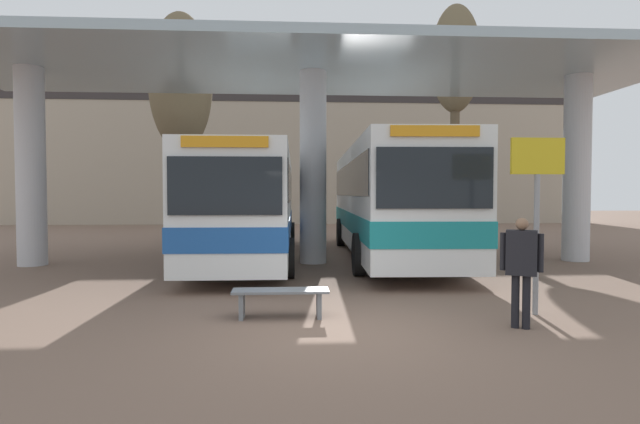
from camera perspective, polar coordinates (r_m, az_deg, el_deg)
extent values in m
plane|color=#755B4C|center=(7.53, 1.92, -13.38)|extent=(100.00, 100.00, 0.00)
cube|color=tan|center=(33.50, -2.37, 7.62)|extent=(40.00, 0.50, 10.48)
cube|color=#332D2D|center=(34.12, -2.38, 14.39)|extent=(40.00, 0.58, 2.40)
cylinder|color=silver|center=(16.15, -30.16, 4.48)|extent=(0.77, 0.77, 5.53)
cylinder|color=silver|center=(14.47, -0.80, 5.08)|extent=(0.77, 0.77, 5.53)
cylinder|color=silver|center=(16.82, 27.29, 4.43)|extent=(0.77, 0.77, 5.53)
cube|color=#9EB2BC|center=(14.90, -0.80, 16.22)|extent=(20.81, 6.81, 0.24)
cube|color=white|center=(15.32, -7.95, 1.05)|extent=(2.53, 10.97, 2.84)
cube|color=black|center=(15.32, -7.96, 3.07)|extent=(2.56, 10.54, 0.91)
cube|color=#1E519E|center=(15.34, -7.94, -1.34)|extent=(2.57, 11.01, 0.51)
cube|color=black|center=(9.85, -10.78, 2.95)|extent=(2.21, 0.08, 1.14)
cube|color=orange|center=(9.90, -10.82, 7.91)|extent=(1.68, 0.07, 0.22)
cylinder|color=black|center=(12.23, -14.97, -5.15)|extent=(0.29, 0.97, 0.97)
cylinder|color=black|center=(11.96, -3.59, -5.24)|extent=(0.29, 0.97, 0.97)
cylinder|color=black|center=(18.51, -10.83, -2.67)|extent=(0.29, 0.97, 0.97)
cylinder|color=black|center=(18.33, -3.35, -2.69)|extent=(0.29, 0.97, 0.97)
cube|color=white|center=(16.04, 7.66, 1.57)|extent=(3.00, 12.05, 3.05)
cube|color=black|center=(16.05, 7.67, 3.64)|extent=(3.02, 11.58, 0.98)
cube|color=teal|center=(16.06, 7.64, -0.88)|extent=(3.04, 12.10, 0.55)
cube|color=black|center=(10.15, 12.97, 3.82)|extent=(2.33, 0.15, 1.22)
cube|color=orange|center=(10.22, 13.01, 9.02)|extent=(1.77, 0.12, 0.22)
cylinder|color=black|center=(12.29, 4.47, -4.84)|extent=(0.32, 1.06, 1.05)
cylinder|color=black|center=(12.79, 15.87, -4.64)|extent=(0.32, 1.06, 1.05)
cylinder|color=black|center=(19.23, 2.37, -2.33)|extent=(0.32, 1.06, 1.05)
cylinder|color=black|center=(19.56, 9.80, -2.29)|extent=(0.32, 1.06, 1.05)
cube|color=slate|center=(8.19, -4.53, -8.96)|extent=(1.56, 0.44, 0.04)
cube|color=slate|center=(8.27, -8.92, -10.50)|extent=(0.07, 0.37, 0.42)
cube|color=slate|center=(8.25, -0.13, -10.51)|extent=(0.07, 0.37, 0.42)
cylinder|color=gray|center=(9.02, 23.48, -3.45)|extent=(0.09, 0.09, 2.33)
cube|color=gold|center=(9.00, 23.62, 5.88)|extent=(0.90, 0.06, 0.60)
cylinder|color=black|center=(8.13, 21.43, -9.47)|extent=(0.16, 0.16, 0.80)
cylinder|color=black|center=(8.13, 22.51, -9.49)|extent=(0.16, 0.16, 0.80)
cube|color=black|center=(8.01, 22.04, -4.32)|extent=(0.50, 0.41, 0.67)
sphere|color=#89664C|center=(7.98, 22.08, -1.28)|extent=(0.18, 0.18, 0.18)
cylinder|color=black|center=(8.03, 20.18, -4.24)|extent=(0.12, 0.12, 0.57)
cylinder|color=black|center=(8.01, 23.91, -4.30)|extent=(0.12, 0.12, 0.57)
cylinder|color=brown|center=(22.94, -15.52, 3.56)|extent=(0.30, 0.30, 5.25)
ellipsoid|color=brown|center=(23.45, -15.63, 14.12)|extent=(2.77, 2.77, 6.09)
cylinder|color=brown|center=(22.82, 15.12, 5.29)|extent=(0.40, 0.40, 6.62)
ellipsoid|color=brown|center=(23.54, 15.23, 16.55)|extent=(2.14, 2.14, 4.71)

